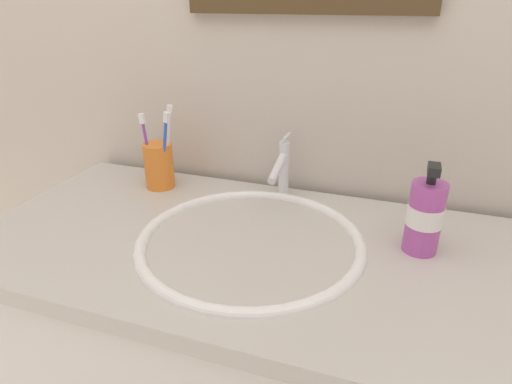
# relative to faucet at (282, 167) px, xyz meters

# --- Properties ---
(tiled_wall_back) EXTENTS (2.33, 0.04, 2.40)m
(tiled_wall_back) POSITION_rel_faucet_xyz_m (0.02, 0.09, 0.28)
(tiled_wall_back) COLOR beige
(tiled_wall_back) RESTS_ON ground
(sink_basin) EXTENTS (0.44, 0.44, 0.12)m
(sink_basin) POSITION_rel_faucet_xyz_m (0.00, -0.21, -0.11)
(sink_basin) COLOR white
(sink_basin) RESTS_ON vanity_counter
(faucet) EXTENTS (0.02, 0.14, 0.14)m
(faucet) POSITION_rel_faucet_xyz_m (0.00, 0.00, 0.00)
(faucet) COLOR silver
(faucet) RESTS_ON sink_basin
(toothbrush_cup) EXTENTS (0.07, 0.07, 0.11)m
(toothbrush_cup) POSITION_rel_faucet_xyz_m (-0.30, -0.04, -0.02)
(toothbrush_cup) COLOR orange
(toothbrush_cup) RESTS_ON vanity_counter
(toothbrush_blue) EXTENTS (0.05, 0.02, 0.19)m
(toothbrush_blue) POSITION_rel_faucet_xyz_m (-0.27, -0.06, 0.04)
(toothbrush_blue) COLOR blue
(toothbrush_blue) RESTS_ON toothbrush_cup
(toothbrush_white) EXTENTS (0.04, 0.01, 0.20)m
(toothbrush_white) POSITION_rel_faucet_xyz_m (-0.27, -0.04, 0.04)
(toothbrush_white) COLOR white
(toothbrush_white) RESTS_ON toothbrush_cup
(toothbrush_purple) EXTENTS (0.03, 0.01, 0.18)m
(toothbrush_purple) POSITION_rel_faucet_xyz_m (-0.32, -0.05, 0.03)
(toothbrush_purple) COLOR purple
(toothbrush_purple) RESTS_ON toothbrush_cup
(soap_dispenser) EXTENTS (0.06, 0.06, 0.17)m
(soap_dispenser) POSITION_rel_faucet_xyz_m (0.30, -0.14, -0.00)
(soap_dispenser) COLOR #B24CA5
(soap_dispenser) RESTS_ON vanity_counter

